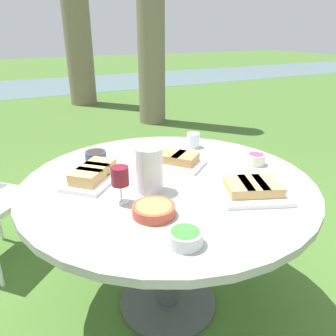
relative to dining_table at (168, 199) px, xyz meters
name	(u,v)px	position (x,y,z in m)	size (l,w,h in m)	color
ground_plane	(168,302)	(0.00, 0.00, -0.67)	(40.00, 40.00, 0.00)	#446B2B
river_strip	(20,88)	(0.00, 8.68, -0.66)	(40.00, 3.43, 0.01)	slate
tree_trunk_far	(74,2)	(1.02, 5.78, 1.28)	(0.54, 0.54, 3.89)	#7F705B
dining_table	(168,199)	(0.00, 0.00, 0.00)	(1.39, 1.39, 0.77)	#4C4C51
water_pitcher	(149,169)	(-0.13, -0.07, 0.21)	(0.13, 0.12, 0.20)	silver
wine_glass	(120,178)	(-0.28, -0.11, 0.22)	(0.07, 0.07, 0.16)	silver
platter_bread_main	(253,189)	(0.25, -0.31, 0.13)	(0.36, 0.35, 0.06)	white
platter_charcuterie	(94,174)	(-0.32, 0.15, 0.14)	(0.36, 0.36, 0.07)	white
platter_sandwich_side	(176,160)	(0.12, 0.15, 0.13)	(0.37, 0.39, 0.07)	white
bowl_fries	(154,210)	(-0.20, -0.27, 0.13)	(0.17, 0.17, 0.04)	#B74733
bowl_salad	(185,237)	(-0.19, -0.49, 0.13)	(0.12, 0.12, 0.05)	silver
bowl_olives	(96,155)	(-0.23, 0.42, 0.13)	(0.12, 0.12, 0.05)	#334256
bowl_dip_red	(256,159)	(0.51, -0.05, 0.14)	(0.10, 0.10, 0.06)	beige
cup_water_near	(193,140)	(0.36, 0.35, 0.15)	(0.08, 0.08, 0.09)	silver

